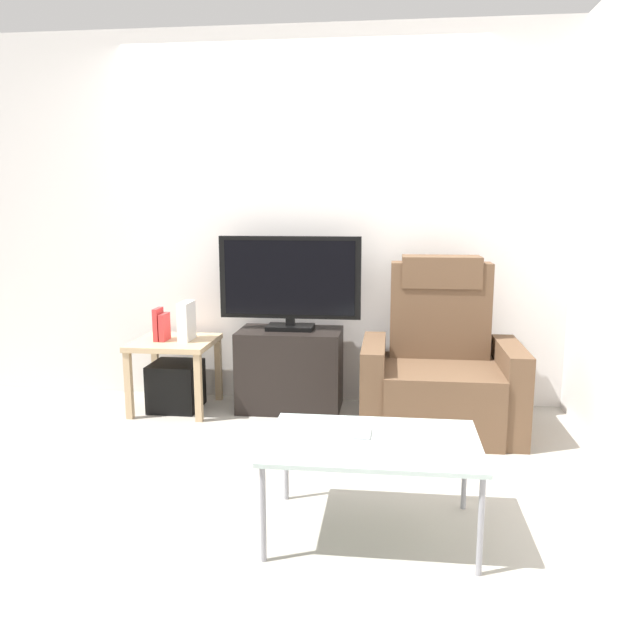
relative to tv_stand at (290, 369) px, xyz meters
name	(u,v)px	position (x,y,z in m)	size (l,w,h in m)	color
ground_plane	(274,456)	(0.04, -0.86, -0.28)	(6.40, 6.40, 0.00)	#9E998E
wall_back	(301,220)	(0.04, 0.27, 1.02)	(6.40, 0.06, 2.60)	silver
tv_stand	(290,369)	(0.00, 0.00, 0.00)	(0.70, 0.42, 0.56)	black
television	(290,281)	(0.00, 0.02, 0.62)	(0.97, 0.20, 0.64)	black
recliner_armchair	(440,370)	(1.01, -0.26, 0.09)	(0.98, 0.78, 1.08)	brown
side_table	(175,351)	(-0.79, -0.10, 0.13)	(0.54, 0.54, 0.49)	tan
subwoofer_box	(176,386)	(-0.79, -0.10, -0.12)	(0.33, 0.33, 0.33)	black
book_leftmost	(158,324)	(-0.89, -0.12, 0.32)	(0.03, 0.13, 0.22)	red
book_middle	(165,327)	(-0.85, -0.12, 0.30)	(0.04, 0.14, 0.19)	red
game_console	(187,321)	(-0.70, -0.09, 0.34)	(0.07, 0.20, 0.26)	white
coffee_table	(373,446)	(0.62, -1.64, 0.11)	(0.90, 0.60, 0.42)	#B2C6C1
cell_phone	(363,433)	(0.58, -1.57, 0.15)	(0.07, 0.15, 0.01)	#B7B7BC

